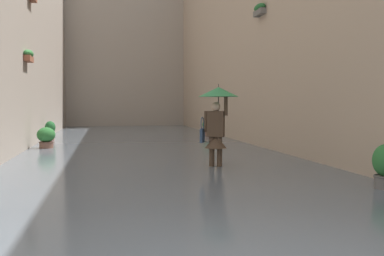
{
  "coord_description": "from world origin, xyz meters",
  "views": [
    {
      "loc": [
        1.31,
        2.99,
        1.53
      ],
      "look_at": [
        -0.46,
        -5.76,
        1.02
      ],
      "focal_mm": 40.0,
      "sensor_mm": 36.0,
      "label": 1
    }
  ],
  "objects_px": {
    "potted_plant_near_left": "(208,128)",
    "potted_plant_far_right": "(50,130)",
    "person_wading": "(217,112)",
    "potted_plant_mid_right": "(46,138)"
  },
  "relations": [
    {
      "from": "potted_plant_near_left",
      "to": "potted_plant_far_right",
      "type": "bearing_deg",
      "value": 9.53
    },
    {
      "from": "person_wading",
      "to": "potted_plant_near_left",
      "type": "distance_m",
      "value": 9.59
    },
    {
      "from": "potted_plant_near_left",
      "to": "potted_plant_far_right",
      "type": "height_order",
      "value": "potted_plant_far_right"
    },
    {
      "from": "person_wading",
      "to": "potted_plant_far_right",
      "type": "relative_size",
      "value": 2.36
    },
    {
      "from": "person_wading",
      "to": "potted_plant_near_left",
      "type": "bearing_deg",
      "value": -102.32
    },
    {
      "from": "person_wading",
      "to": "potted_plant_mid_right",
      "type": "bearing_deg",
      "value": -48.65
    },
    {
      "from": "person_wading",
      "to": "potted_plant_mid_right",
      "type": "height_order",
      "value": "person_wading"
    },
    {
      "from": "potted_plant_near_left",
      "to": "potted_plant_mid_right",
      "type": "distance_m",
      "value": 7.75
    },
    {
      "from": "potted_plant_near_left",
      "to": "potted_plant_mid_right",
      "type": "xyz_separation_m",
      "value": [
        6.41,
        4.35,
        -0.01
      ]
    },
    {
      "from": "potted_plant_mid_right",
      "to": "person_wading",
      "type": "bearing_deg",
      "value": 131.35
    }
  ]
}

